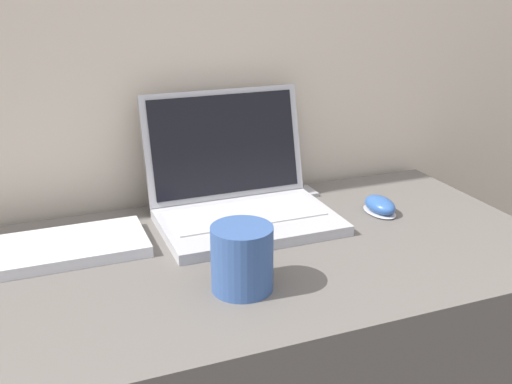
% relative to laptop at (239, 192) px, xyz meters
% --- Properties ---
extents(laptop, '(0.33, 0.28, 0.24)m').
position_rel_laptop_xyz_m(laptop, '(0.00, 0.00, 0.00)').
color(laptop, '#ADADB2').
rests_on(laptop, desk).
extents(drink_cup, '(0.10, 0.10, 0.10)m').
position_rel_laptop_xyz_m(drink_cup, '(-0.09, -0.27, -0.00)').
color(drink_cup, '#33518C').
rests_on(drink_cup, desk).
extents(computer_mouse, '(0.05, 0.09, 0.03)m').
position_rel_laptop_xyz_m(computer_mouse, '(0.27, -0.08, -0.04)').
color(computer_mouse, '#B2B2B7').
rests_on(computer_mouse, desk).
extents(external_keyboard, '(0.41, 0.15, 0.02)m').
position_rel_laptop_xyz_m(external_keyboard, '(-0.40, -0.04, -0.04)').
color(external_keyboard, silver).
rests_on(external_keyboard, desk).
extents(usb_stick, '(0.02, 0.06, 0.01)m').
position_rel_laptop_xyz_m(usb_stick, '(0.19, 0.07, -0.05)').
color(usb_stick, '#99999E').
rests_on(usb_stick, desk).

